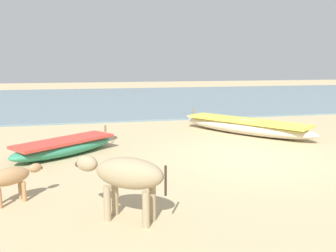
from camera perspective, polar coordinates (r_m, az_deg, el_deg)
ground at (r=9.30m, az=13.32°, el=-5.00°), size 80.00×80.00×0.00m
sea_water at (r=24.69m, az=-3.76°, el=4.62°), size 60.00×20.00×0.08m
fishing_boat_1 at (r=12.29m, az=12.60°, el=-0.02°), size 3.69×4.64×0.70m
fishing_boat_5 at (r=9.58m, az=-16.58°, el=-3.27°), size 2.94×2.51×0.62m
cow_adult_dun at (r=5.34m, az=-6.92°, el=-8.03°), size 1.41×1.09×1.00m
calf_near_tan at (r=6.60m, az=-24.35°, el=-7.71°), size 0.91×0.69×0.64m
debris_pile_0 at (r=11.55m, az=-11.45°, el=-1.40°), size 1.80×1.80×0.23m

